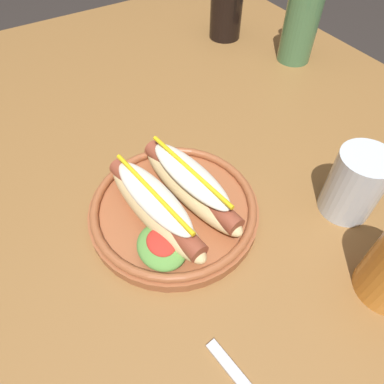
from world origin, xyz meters
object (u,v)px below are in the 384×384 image
Objects in this scene: water_cup at (355,184)px; glass_bottle at (303,15)px; soda_cup at (226,10)px; hot_dog_plate at (173,204)px.

glass_bottle reaches higher than water_cup.
water_cup is (0.52, -0.15, -0.01)m from soda_cup.
soda_cup is 0.54m from water_cup.
soda_cup is at bearing 137.44° from hot_dog_plate.
soda_cup reaches higher than water_cup.
glass_bottle is (-0.24, 0.44, 0.07)m from hot_dog_plate.
soda_cup is (-0.40, 0.37, 0.04)m from hot_dog_plate.
hot_dog_plate is 2.35× the size of water_cup.
water_cup is 0.42m from glass_bottle.
hot_dog_plate is 0.55m from soda_cup.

